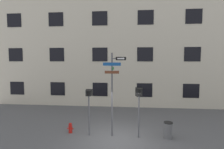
# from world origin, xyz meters

# --- Properties ---
(ground_plane) EXTENTS (60.00, 60.00, 0.00)m
(ground_plane) POSITION_xyz_m (0.00, 0.00, 0.00)
(ground_plane) COLOR #515154
(building_facade) EXTENTS (24.00, 0.63, 12.68)m
(building_facade) POSITION_xyz_m (0.00, 6.87, 6.34)
(building_facade) COLOR beige
(building_facade) RESTS_ON ground_plane
(street_sign_pole) EXTENTS (1.25, 0.88, 4.64)m
(street_sign_pole) POSITION_xyz_m (-0.29, 0.47, 2.78)
(street_sign_pole) COLOR #4C4C51
(street_sign_pole) RESTS_ON ground_plane
(pedestrian_signal_left) EXTENTS (0.37, 0.40, 2.62)m
(pedestrian_signal_left) POSITION_xyz_m (-1.64, 0.40, 2.02)
(pedestrian_signal_left) COLOR #4C4C51
(pedestrian_signal_left) RESTS_ON ground_plane
(pedestrian_signal_right) EXTENTS (0.39, 0.40, 2.76)m
(pedestrian_signal_right) POSITION_xyz_m (1.13, 0.38, 2.19)
(pedestrian_signal_right) COLOR #4C4C51
(pedestrian_signal_right) RESTS_ON ground_plane
(fire_hydrant) EXTENTS (0.37, 0.21, 0.60)m
(fire_hydrant) POSITION_xyz_m (-2.81, 0.64, 0.29)
(fire_hydrant) COLOR red
(fire_hydrant) RESTS_ON ground_plane
(trash_bin) EXTENTS (0.48, 0.48, 0.89)m
(trash_bin) POSITION_xyz_m (2.72, 0.44, 0.45)
(trash_bin) COLOR #59595B
(trash_bin) RESTS_ON ground_plane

